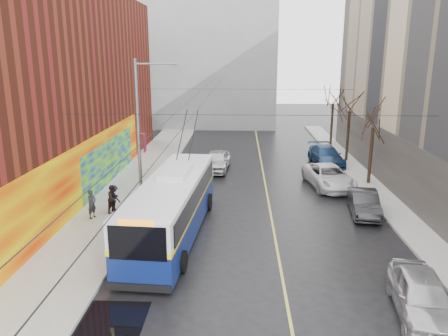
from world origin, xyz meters
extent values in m
plane|color=black|center=(0.00, 0.00, 0.00)|extent=(140.00, 140.00, 0.00)
cube|color=gray|center=(-8.00, 12.00, 0.07)|extent=(4.00, 60.00, 0.15)
cube|color=gray|center=(9.00, 12.00, 0.07)|extent=(2.00, 60.00, 0.15)
cube|color=#BFB74C|center=(1.50, 14.00, 0.00)|extent=(0.12, 50.00, 0.01)
cube|color=#5A1F12|center=(-16.00, 14.00, 7.00)|extent=(12.00, 36.00, 14.00)
cube|color=red|center=(-9.96, 10.00, 2.00)|extent=(0.08, 28.00, 4.00)
cube|color=navy|center=(-9.92, 16.00, 1.60)|extent=(0.06, 12.00, 3.20)
cube|color=#4C4742|center=(9.97, 14.00, 2.00)|extent=(0.06, 36.00, 4.00)
cube|color=gray|center=(-6.00, 45.00, 9.00)|extent=(20.00, 12.00, 18.00)
cylinder|color=slate|center=(-6.30, 10.00, 4.50)|extent=(0.20, 0.20, 9.00)
cube|color=maroon|center=(-5.95, 10.00, 4.20)|extent=(0.04, 0.60, 1.10)
cylinder|color=slate|center=(-5.10, 10.00, 8.70)|extent=(2.40, 0.10, 0.10)
cube|color=slate|center=(-4.00, 10.00, 8.60)|extent=(0.50, 0.22, 0.12)
cylinder|color=black|center=(-3.80, 15.00, 6.20)|extent=(0.02, 60.00, 0.02)
cylinder|color=black|center=(-2.80, 15.00, 6.20)|extent=(0.02, 60.00, 0.02)
cylinder|color=black|center=(0.00, 6.00, 6.40)|extent=(18.00, 0.02, 0.02)
cylinder|color=black|center=(0.00, 22.00, 6.40)|extent=(18.00, 0.02, 0.02)
cylinder|color=black|center=(9.00, 16.00, 2.10)|extent=(0.24, 0.24, 4.20)
cylinder|color=black|center=(9.00, 23.00, 2.24)|extent=(0.24, 0.24, 4.48)
cylinder|color=black|center=(9.00, 30.00, 2.18)|extent=(0.24, 0.24, 4.37)
cube|color=black|center=(-5.02, -1.64, 0.00)|extent=(2.69, 3.13, 0.01)
ellipsoid|color=slate|center=(-2.88, 8.16, 7.50)|extent=(0.44, 0.20, 0.12)
ellipsoid|color=slate|center=(0.00, 9.82, 7.71)|extent=(0.44, 0.20, 0.12)
ellipsoid|color=slate|center=(-3.39, 9.58, 6.27)|extent=(0.44, 0.20, 0.12)
cube|color=#0B1954|center=(-3.83, 6.40, 0.95)|extent=(3.44, 12.17, 1.50)
cube|color=silver|center=(-3.83, 6.40, 2.35)|extent=(3.44, 12.17, 1.30)
cube|color=yellow|center=(-3.83, 6.40, 1.70)|extent=(3.48, 12.22, 0.22)
cube|color=black|center=(-4.25, 0.39, 2.20)|extent=(2.30, 0.20, 1.40)
cube|color=black|center=(-3.40, 12.40, 2.20)|extent=(2.30, 0.20, 1.20)
cube|color=black|center=(-5.14, 6.49, 2.25)|extent=(0.81, 10.99, 1.00)
cube|color=black|center=(-2.51, 6.30, 2.25)|extent=(0.81, 10.99, 1.00)
cube|color=silver|center=(-3.75, 7.40, 3.16)|extent=(1.61, 3.10, 0.30)
cube|color=black|center=(-4.25, 0.35, 0.35)|extent=(2.61, 0.30, 0.30)
cylinder|color=black|center=(-5.41, 2.49, 0.50)|extent=(0.37, 1.02, 1.00)
cylinder|color=black|center=(-2.81, 2.31, 0.50)|extent=(0.37, 1.02, 1.00)
cylinder|color=black|center=(-4.84, 10.48, 0.50)|extent=(0.37, 1.02, 1.00)
cylinder|color=black|center=(-2.25, 10.30, 0.50)|extent=(0.37, 1.02, 1.00)
cylinder|color=black|center=(-3.86, 10.92, 4.61)|extent=(0.30, 3.48, 2.46)
cylinder|color=black|center=(-3.16, 10.87, 4.61)|extent=(0.30, 3.48, 2.46)
imported|color=#B9B9BE|center=(6.25, -0.58, 0.80)|extent=(2.50, 4.88, 1.59)
imported|color=#27272A|center=(7.00, 9.85, 0.71)|extent=(2.00, 4.46, 1.42)
imported|color=silver|center=(5.97, 15.33, 0.79)|extent=(3.43, 5.98, 1.57)
imported|color=navy|center=(7.00, 21.87, 0.80)|extent=(2.74, 5.68, 1.60)
imported|color=silver|center=(-2.27, 19.64, 0.81)|extent=(2.33, 4.93, 1.63)
imported|color=black|center=(-8.74, 8.25, 0.99)|extent=(0.60, 0.72, 1.67)
imported|color=black|center=(-7.79, 9.20, 0.99)|extent=(0.92, 1.01, 1.69)
imported|color=black|center=(-7.88, 9.67, 0.91)|extent=(1.13, 1.02, 1.52)
camera|label=1|loc=(-0.32, -14.87, 9.21)|focal=35.00mm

